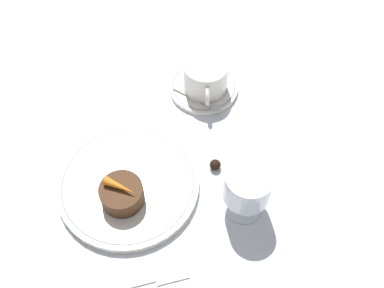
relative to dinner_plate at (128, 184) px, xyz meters
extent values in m
plane|color=white|center=(-0.03, 0.06, -0.01)|extent=(3.00, 3.00, 0.00)
cylinder|color=white|center=(0.00, 0.00, 0.00)|extent=(0.24, 0.24, 0.01)
torus|color=#999EA8|center=(0.00, 0.00, 0.00)|extent=(0.22, 0.22, 0.00)
cylinder|color=white|center=(-0.21, 0.14, 0.00)|extent=(0.13, 0.13, 0.01)
torus|color=#999EA8|center=(-0.21, 0.14, 0.00)|extent=(0.12, 0.12, 0.00)
cylinder|color=white|center=(-0.21, 0.14, 0.03)|extent=(0.08, 0.08, 0.06)
cylinder|color=brown|center=(-0.21, 0.14, 0.04)|extent=(0.07, 0.07, 0.05)
torus|color=white|center=(-0.16, 0.14, 0.04)|extent=(0.04, 0.01, 0.04)
cube|color=silver|center=(-0.18, 0.11, 0.00)|extent=(0.05, 0.07, 0.00)
ellipsoid|color=silver|center=(-0.15, 0.16, 0.00)|extent=(0.03, 0.03, 0.00)
cylinder|color=silver|center=(0.05, 0.19, -0.01)|extent=(0.06, 0.06, 0.01)
cylinder|color=silver|center=(0.05, 0.19, 0.02)|extent=(0.01, 0.01, 0.04)
cylinder|color=silver|center=(0.05, 0.19, 0.06)|extent=(0.07, 0.07, 0.06)
cylinder|color=#5B0F1E|center=(0.05, 0.19, 0.05)|extent=(0.06, 0.06, 0.03)
cube|color=silver|center=(0.15, 0.07, -0.01)|extent=(0.03, 0.05, 0.01)
cylinder|color=#4C2D19|center=(0.03, -0.01, 0.02)|extent=(0.07, 0.07, 0.04)
cone|color=orange|center=(0.03, -0.01, 0.05)|extent=(0.04, 0.05, 0.01)
sphere|color=black|center=(-0.03, 0.15, 0.00)|extent=(0.02, 0.02, 0.02)
camera|label=1|loc=(0.36, 0.09, 0.66)|focal=42.00mm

